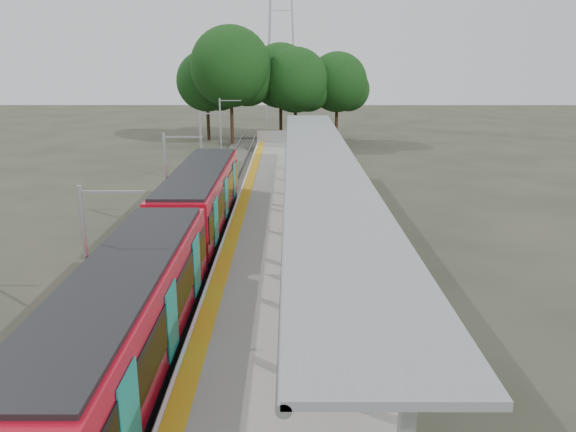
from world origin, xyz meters
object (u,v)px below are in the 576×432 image
at_px(info_pillar_far, 295,197).
at_px(litter_bin, 350,272).
at_px(bench_mid, 337,209).
at_px(info_pillar_near, 331,272).
at_px(bench_far, 323,185).
at_px(train, 174,242).
at_px(bench_near, 366,316).

relative_size(info_pillar_far, litter_bin, 1.68).
relative_size(bench_mid, info_pillar_near, 0.86).
relative_size(bench_mid, bench_far, 1.00).
bearing_deg(bench_mid, train, -125.53).
height_order(train, info_pillar_near, train).
distance_m(info_pillar_near, litter_bin, 1.25).
relative_size(train, bench_far, 16.37).
relative_size(train, info_pillar_far, 17.49).
bearing_deg(litter_bin, bench_near, -88.39).
bearing_deg(bench_near, bench_mid, 95.32).
bearing_deg(bench_far, info_pillar_near, -104.81).
bearing_deg(train, bench_near, -38.76).
distance_m(bench_near, bench_far, 17.97).
xyz_separation_m(bench_near, bench_far, (-0.27, 17.97, 0.04)).
xyz_separation_m(train, bench_near, (6.98, -5.60, -0.51)).
relative_size(bench_mid, litter_bin, 1.81).
bearing_deg(bench_mid, bench_far, 105.12).
distance_m(bench_near, bench_mid, 12.29).
height_order(bench_mid, bench_far, bench_mid).
xyz_separation_m(train, litter_bin, (6.87, -1.82, -0.58)).
bearing_deg(info_pillar_far, bench_far, 78.44).
xyz_separation_m(bench_mid, info_pillar_near, (-1.00, -9.41, 0.26)).
relative_size(train, bench_mid, 16.31).
bearing_deg(litter_bin, info_pillar_far, 100.30).
bearing_deg(info_pillar_far, litter_bin, -64.92).
bearing_deg(bench_mid, info_pillar_far, 146.89).
height_order(info_pillar_near, info_pillar_far, info_pillar_near).
bearing_deg(info_pillar_near, info_pillar_far, 107.06).
xyz_separation_m(bench_near, litter_bin, (-0.11, 3.78, -0.07)).
bearing_deg(bench_near, info_pillar_far, 103.93).
relative_size(bench_near, bench_mid, 0.91).
relative_size(bench_near, info_pillar_far, 0.98).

